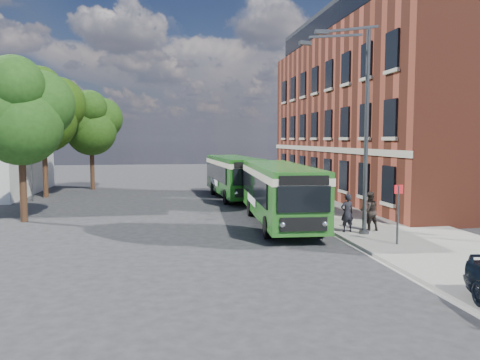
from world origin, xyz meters
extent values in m
plane|color=#272729|center=(0.00, 0.00, 0.00)|extent=(120.00, 120.00, 0.00)
cube|color=gray|center=(7.00, 8.00, 0.07)|extent=(6.00, 48.00, 0.15)
cube|color=beige|center=(3.95, 8.00, 0.01)|extent=(0.12, 48.00, 0.01)
cube|color=maroon|center=(14.00, 12.00, 6.00)|extent=(12.00, 26.00, 12.00)
cube|color=#B9B19C|center=(7.96, 12.00, 3.60)|extent=(0.12, 26.00, 0.35)
cube|color=black|center=(14.00, 12.00, 13.10)|extent=(10.80, 24.80, 2.20)
cube|color=black|center=(8.57, 12.00, 13.10)|extent=(0.08, 24.00, 1.40)
cylinder|color=#3D3F43|center=(-12.50, 13.00, 4.50)|extent=(0.10, 0.10, 9.00)
cube|color=#AF1414|center=(-12.05, 13.00, 8.60)|extent=(0.90, 0.02, 0.60)
cylinder|color=#3D3F43|center=(5.20, -2.00, 0.15)|extent=(0.44, 0.44, 0.30)
cylinder|color=#3D3F43|center=(5.20, -2.00, 4.50)|extent=(0.18, 0.18, 9.00)
cube|color=#3D3F43|center=(3.96, -2.60, 8.80)|extent=(2.58, 0.46, 0.37)
cube|color=#3D3F43|center=(3.96, -1.40, 8.80)|extent=(2.58, 0.46, 0.37)
cube|color=#3D3F43|center=(2.73, -3.08, 8.55)|extent=(0.55, 0.22, 0.16)
cube|color=#3D3F43|center=(2.73, -0.92, 8.55)|extent=(0.55, 0.22, 0.16)
cylinder|color=#3D3F43|center=(5.60, -4.20, 1.25)|extent=(0.08, 0.08, 2.50)
cube|color=red|center=(5.60, -4.20, 2.35)|extent=(0.35, 0.04, 0.35)
cube|color=#26651F|center=(2.29, 1.80, 1.77)|extent=(3.21, 10.82, 2.45)
cube|color=#26651F|center=(2.29, 1.80, 0.50)|extent=(3.25, 10.86, 0.14)
cube|color=black|center=(1.03, 2.19, 1.90)|extent=(0.67, 8.86, 1.10)
cube|color=black|center=(3.59, 2.01, 1.90)|extent=(0.67, 8.86, 1.10)
cube|color=beige|center=(2.29, 1.80, 2.60)|extent=(3.27, 10.88, 0.32)
cube|color=#26651F|center=(2.29, 1.80, 2.96)|extent=(3.10, 10.71, 0.12)
cube|color=black|center=(1.93, -3.56, 1.95)|extent=(2.15, 0.22, 1.05)
cube|color=black|center=(1.93, -3.57, 2.70)|extent=(2.00, 0.21, 0.38)
cube|color=black|center=(1.93, -3.57, 0.95)|extent=(1.90, 0.21, 0.55)
sphere|color=silver|center=(1.08, -3.49, 0.95)|extent=(0.26, 0.26, 0.26)
sphere|color=silver|center=(2.78, -3.60, 0.95)|extent=(0.26, 0.26, 0.26)
cube|color=black|center=(2.65, 7.16, 2.00)|extent=(2.00, 0.21, 0.90)
cube|color=white|center=(1.07, 2.88, 1.15)|extent=(0.25, 3.20, 0.45)
cylinder|color=black|center=(0.89, -1.65, 0.50)|extent=(0.35, 1.02, 1.00)
cylinder|color=black|center=(3.22, -1.81, 0.50)|extent=(0.35, 1.02, 1.00)
cylinder|color=black|center=(1.29, 4.41, 0.50)|extent=(0.35, 1.02, 1.00)
cylinder|color=black|center=(3.63, 4.25, 0.50)|extent=(0.35, 1.02, 1.00)
cube|color=#175014|center=(1.61, 12.59, 1.77)|extent=(2.97, 10.22, 2.45)
cube|color=#175014|center=(1.61, 12.59, 0.50)|extent=(3.01, 10.26, 0.14)
cube|color=black|center=(0.32, 12.83, 1.90)|extent=(0.46, 8.31, 1.10)
cube|color=black|center=(2.88, 12.95, 1.90)|extent=(0.46, 8.31, 1.10)
cube|color=beige|center=(1.61, 12.59, 2.60)|extent=(3.03, 10.28, 0.32)
cube|color=#175014|center=(1.61, 12.59, 2.96)|extent=(2.86, 10.11, 0.12)
cube|color=black|center=(1.85, 7.51, 1.95)|extent=(2.15, 0.18, 1.05)
cube|color=black|center=(1.85, 7.50, 2.70)|extent=(2.00, 0.17, 0.38)
cube|color=black|center=(1.85, 7.50, 0.95)|extent=(1.90, 0.17, 0.55)
sphere|color=silver|center=(1.00, 7.48, 0.95)|extent=(0.26, 0.26, 0.26)
sphere|color=silver|center=(2.69, 7.56, 0.95)|extent=(0.26, 0.26, 0.26)
cube|color=black|center=(1.38, 17.67, 2.00)|extent=(2.00, 0.17, 0.90)
cube|color=white|center=(0.28, 13.53, 1.15)|extent=(0.19, 3.20, 0.45)
cylinder|color=black|center=(0.59, 9.28, 0.50)|extent=(0.33, 1.01, 1.00)
cylinder|color=black|center=(2.93, 9.39, 0.50)|extent=(0.33, 1.01, 1.00)
cylinder|color=black|center=(0.34, 14.79, 0.50)|extent=(0.33, 1.01, 1.00)
cylinder|color=black|center=(2.67, 14.90, 0.50)|extent=(0.33, 1.01, 1.00)
imported|color=black|center=(4.60, -1.50, 1.01)|extent=(0.68, 0.50, 1.73)
imported|color=black|center=(5.73, -1.35, 1.04)|extent=(0.91, 0.73, 1.79)
cylinder|color=#392114|center=(-10.76, 4.58, 1.81)|extent=(0.36, 0.36, 3.62)
sphere|color=#1F4714|center=(-10.76, 4.58, 5.10)|extent=(4.27, 4.27, 4.27)
sphere|color=#1F4714|center=(-9.93, 5.24, 6.16)|extent=(3.62, 3.62, 3.62)
sphere|color=#1F4714|center=(-11.50, 4.01, 5.75)|extent=(3.29, 3.29, 3.29)
sphere|color=#1F4714|center=(-10.76, 3.76, 6.99)|extent=(2.96, 2.96, 2.96)
cylinder|color=#392114|center=(-12.12, 15.25, 2.03)|extent=(0.36, 0.36, 4.07)
sphere|color=#20400B|center=(-12.12, 15.25, 5.73)|extent=(4.81, 4.81, 4.81)
sphere|color=#20400B|center=(-11.20, 15.99, 6.93)|extent=(4.07, 4.07, 4.07)
sphere|color=#20400B|center=(-12.96, 14.61, 6.47)|extent=(3.70, 3.70, 3.70)
sphere|color=#20400B|center=(-12.12, 14.33, 7.85)|extent=(3.33, 3.33, 3.33)
cylinder|color=#392114|center=(-9.48, 20.37, 1.79)|extent=(0.36, 0.36, 3.59)
sphere|color=#1E4010|center=(-9.48, 20.37, 5.05)|extent=(4.24, 4.24, 4.24)
sphere|color=#1E4010|center=(-8.66, 21.02, 6.11)|extent=(3.59, 3.59, 3.59)
sphere|color=#1E4010|center=(-10.21, 19.79, 5.71)|extent=(3.26, 3.26, 3.26)
sphere|color=#1E4010|center=(-9.48, 19.55, 6.93)|extent=(2.93, 2.93, 2.93)
camera|label=1|loc=(-3.61, -21.21, 4.32)|focal=35.00mm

